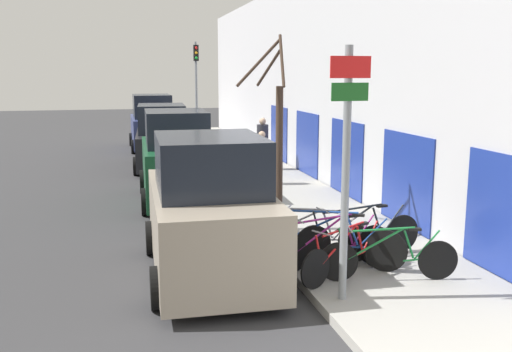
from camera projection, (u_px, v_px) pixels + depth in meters
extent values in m
plane|color=#333335|center=(186.00, 200.00, 15.50)|extent=(80.00, 80.00, 0.00)
cube|color=#9E9B93|center=(255.00, 176.00, 18.77)|extent=(3.20, 32.00, 0.15)
cube|color=#BCBCC1|center=(307.00, 78.00, 18.61)|extent=(0.20, 32.00, 6.50)
cube|color=navy|center=(507.00, 218.00, 9.06)|extent=(0.03, 2.14, 2.01)
cube|color=navy|center=(406.00, 180.00, 12.21)|extent=(0.03, 2.14, 2.01)
cube|color=navy|center=(346.00, 158.00, 15.36)|extent=(0.03, 2.14, 2.01)
cube|color=navy|center=(307.00, 143.00, 18.51)|extent=(0.03, 2.14, 2.01)
cube|color=navy|center=(279.00, 133.00, 21.65)|extent=(0.03, 2.14, 2.01)
cylinder|color=gray|center=(346.00, 177.00, 8.06)|extent=(0.11, 0.11, 3.65)
cube|color=red|center=(351.00, 67.00, 7.73)|extent=(0.59, 0.02, 0.30)
cube|color=#19591E|center=(350.00, 92.00, 7.79)|extent=(0.54, 0.02, 0.25)
cylinder|color=black|center=(338.00, 262.00, 9.03)|extent=(0.64, 0.16, 0.64)
cylinder|color=black|center=(438.00, 260.00, 9.10)|extent=(0.64, 0.16, 0.64)
cylinder|color=#197233|center=(376.00, 243.00, 9.00)|extent=(0.89, 0.21, 0.53)
cylinder|color=#197233|center=(382.00, 230.00, 8.97)|extent=(1.03, 0.24, 0.08)
cylinder|color=#197233|center=(409.00, 244.00, 9.03)|extent=(0.20, 0.07, 0.46)
cylinder|color=#197233|center=(421.00, 259.00, 9.09)|extent=(0.56, 0.14, 0.08)
cylinder|color=#197233|center=(426.00, 246.00, 9.05)|extent=(0.42, 0.11, 0.52)
cylinder|color=#197233|center=(344.00, 245.00, 8.98)|extent=(0.19, 0.07, 0.56)
cube|color=black|center=(415.00, 229.00, 8.99)|extent=(0.21, 0.12, 0.04)
cylinder|color=#99999E|center=(349.00, 228.00, 8.94)|extent=(0.11, 0.44, 0.02)
cylinder|color=black|center=(315.00, 269.00, 8.72)|extent=(0.57, 0.33, 0.63)
cylinder|color=black|center=(376.00, 249.00, 9.74)|extent=(0.57, 0.33, 0.63)
cylinder|color=red|center=(340.00, 243.00, 9.05)|extent=(0.78, 0.44, 0.52)
cylinder|color=red|center=(344.00, 229.00, 9.06)|extent=(0.90, 0.51, 0.08)
cylinder|color=red|center=(360.00, 239.00, 9.38)|extent=(0.18, 0.12, 0.45)
cylinder|color=red|center=(366.00, 250.00, 9.56)|extent=(0.49, 0.28, 0.08)
cylinder|color=red|center=(370.00, 237.00, 9.57)|extent=(0.37, 0.22, 0.51)
cylinder|color=red|center=(319.00, 251.00, 8.73)|extent=(0.18, 0.12, 0.54)
cube|color=black|center=(363.00, 224.00, 9.39)|extent=(0.21, 0.16, 0.04)
cylinder|color=#99999E|center=(323.00, 234.00, 8.73)|extent=(0.23, 0.40, 0.02)
cylinder|color=black|center=(289.00, 255.00, 9.31)|extent=(0.68, 0.13, 0.68)
cylinder|color=black|center=(372.00, 244.00, 9.91)|extent=(0.68, 0.13, 0.68)
cylinder|color=#8C1E72|center=(322.00, 233.00, 9.48)|extent=(0.90, 0.17, 0.56)
cylinder|color=#8C1E72|center=(326.00, 218.00, 9.47)|extent=(1.04, 0.19, 0.09)
cylinder|color=#8C1E72|center=(349.00, 231.00, 9.68)|extent=(0.20, 0.06, 0.49)
cylinder|color=#8C1E72|center=(359.00, 245.00, 9.80)|extent=(0.57, 0.11, 0.08)
cylinder|color=#8C1E72|center=(363.00, 231.00, 9.78)|extent=(0.43, 0.09, 0.54)
cylinder|color=#8C1E72|center=(293.00, 238.00, 9.29)|extent=(0.20, 0.06, 0.59)
cube|color=black|center=(353.00, 216.00, 9.66)|extent=(0.21, 0.11, 0.04)
cylinder|color=#99999E|center=(298.00, 220.00, 9.27)|extent=(0.09, 0.44, 0.02)
cylinder|color=black|center=(278.00, 240.00, 10.06)|extent=(0.62, 0.41, 0.72)
cylinder|color=black|center=(386.00, 251.00, 9.47)|extent=(0.62, 0.41, 0.72)
cylinder|color=#1E4799|center=(317.00, 226.00, 9.78)|extent=(0.90, 0.59, 0.59)
cylinder|color=#1E4799|center=(323.00, 212.00, 9.71)|extent=(1.05, 0.69, 0.09)
cylinder|color=#1E4799|center=(352.00, 230.00, 9.59)|extent=(0.21, 0.15, 0.51)
cylinder|color=#1E4799|center=(366.00, 247.00, 9.57)|extent=(0.57, 0.38, 0.08)
cylinder|color=#1E4799|center=(372.00, 233.00, 9.49)|extent=(0.43, 0.29, 0.57)
cylinder|color=#1E4799|center=(283.00, 224.00, 9.98)|extent=(0.20, 0.14, 0.62)
cube|color=black|center=(358.00, 215.00, 9.52)|extent=(0.21, 0.17, 0.04)
cylinder|color=#99999E|center=(288.00, 208.00, 9.89)|extent=(0.26, 0.38, 0.02)
cylinder|color=black|center=(313.00, 245.00, 9.82)|extent=(0.70, 0.14, 0.70)
cylinder|color=black|center=(402.00, 233.00, 10.52)|extent=(0.70, 0.14, 0.70)
cylinder|color=black|center=(348.00, 223.00, 10.03)|extent=(1.03, 0.19, 0.58)
cylinder|color=black|center=(353.00, 209.00, 10.02)|extent=(1.20, 0.22, 0.09)
cylinder|color=black|center=(377.00, 221.00, 10.26)|extent=(0.22, 0.07, 0.50)
cylinder|color=black|center=(387.00, 234.00, 10.39)|extent=(0.65, 0.13, 0.08)
cylinder|color=black|center=(392.00, 220.00, 10.38)|extent=(0.49, 0.10, 0.56)
cylinder|color=black|center=(318.00, 228.00, 9.80)|extent=(0.22, 0.06, 0.61)
cube|color=black|center=(382.00, 206.00, 10.24)|extent=(0.21, 0.11, 0.04)
cylinder|color=#99999E|center=(323.00, 210.00, 9.78)|extent=(0.09, 0.44, 0.02)
cylinder|color=black|center=(263.00, 234.00, 10.56)|extent=(0.57, 0.38, 0.66)
cylinder|color=black|center=(357.00, 243.00, 10.01)|extent=(0.57, 0.38, 0.66)
cylinder|color=#B7B7BC|center=(297.00, 221.00, 10.30)|extent=(0.84, 0.55, 0.54)
cylinder|color=#B7B7BC|center=(302.00, 209.00, 10.23)|extent=(0.97, 0.63, 0.09)
cylinder|color=#B7B7BC|center=(328.00, 225.00, 10.13)|extent=(0.19, 0.14, 0.47)
cylinder|color=#B7B7BC|center=(340.00, 240.00, 10.10)|extent=(0.53, 0.35, 0.08)
cylinder|color=#B7B7BC|center=(345.00, 228.00, 10.03)|extent=(0.40, 0.27, 0.53)
cylinder|color=#B7B7BC|center=(268.00, 220.00, 10.48)|extent=(0.19, 0.14, 0.57)
cube|color=black|center=(333.00, 212.00, 10.05)|extent=(0.21, 0.17, 0.04)
cylinder|color=#99999E|center=(272.00, 205.00, 10.40)|extent=(0.26, 0.38, 0.02)
cube|color=gray|center=(209.00, 227.00, 9.70)|extent=(1.99, 4.27, 1.34)
cube|color=black|center=(210.00, 163.00, 9.33)|extent=(1.75, 2.24, 0.90)
cylinder|color=black|center=(152.00, 238.00, 10.85)|extent=(0.24, 0.65, 0.65)
cylinder|color=black|center=(248.00, 232.00, 11.24)|extent=(0.24, 0.65, 0.65)
cylinder|color=black|center=(158.00, 288.00, 8.34)|extent=(0.24, 0.65, 0.65)
cylinder|color=black|center=(282.00, 278.00, 8.73)|extent=(0.24, 0.65, 0.65)
cube|color=#144728|center=(177.00, 170.00, 15.16)|extent=(1.83, 4.27, 1.37)
cube|color=black|center=(176.00, 128.00, 14.80)|extent=(1.60, 2.24, 0.90)
cylinder|color=black|center=(144.00, 182.00, 16.34)|extent=(0.24, 0.68, 0.67)
cylinder|color=black|center=(203.00, 179.00, 16.69)|extent=(0.24, 0.68, 0.67)
cylinder|color=black|center=(146.00, 202.00, 13.83)|extent=(0.24, 0.68, 0.67)
cylinder|color=black|center=(216.00, 199.00, 14.18)|extent=(0.24, 0.68, 0.67)
cube|color=black|center=(162.00, 147.00, 20.62)|extent=(2.06, 4.60, 1.15)
cube|color=black|center=(162.00, 118.00, 20.25)|extent=(1.75, 2.44, 0.98)
cylinder|color=black|center=(138.00, 154.00, 21.89)|extent=(0.26, 0.64, 0.63)
cylinder|color=black|center=(185.00, 153.00, 22.20)|extent=(0.26, 0.64, 0.63)
cylinder|color=black|center=(137.00, 166.00, 19.19)|extent=(0.26, 0.64, 0.63)
cylinder|color=black|center=(190.00, 165.00, 19.50)|extent=(0.26, 0.64, 0.63)
cube|color=navy|center=(152.00, 131.00, 25.72)|extent=(1.80, 4.42, 1.27)
cube|color=black|center=(152.00, 106.00, 25.34)|extent=(1.61, 2.30, 1.01)
cylinder|color=black|center=(132.00, 139.00, 26.90)|extent=(0.22, 0.61, 0.61)
cylinder|color=black|center=(170.00, 138.00, 27.32)|extent=(0.22, 0.61, 0.61)
cylinder|color=black|center=(134.00, 147.00, 24.29)|extent=(0.22, 0.61, 0.61)
cylinder|color=black|center=(176.00, 145.00, 24.71)|extent=(0.22, 0.61, 0.61)
cylinder|color=#4C3D2D|center=(258.00, 172.00, 16.83)|extent=(0.14, 0.14, 0.77)
cylinder|color=#4C3D2D|center=(266.00, 171.00, 16.95)|extent=(0.14, 0.14, 0.77)
cylinder|color=#26262D|center=(262.00, 148.00, 16.77)|extent=(0.35, 0.35, 0.61)
sphere|color=tan|center=(262.00, 135.00, 16.69)|extent=(0.21, 0.21, 0.21)
cylinder|color=#1E2338|center=(258.00, 157.00, 19.40)|extent=(0.16, 0.16, 0.86)
cylinder|color=#1E2338|center=(267.00, 157.00, 19.49)|extent=(0.16, 0.16, 0.86)
cylinder|color=#26262D|center=(263.00, 135.00, 19.31)|extent=(0.39, 0.39, 0.68)
sphere|color=tan|center=(263.00, 121.00, 19.22)|extent=(0.23, 0.23, 0.23)
cylinder|color=#3D2D23|center=(279.00, 159.00, 11.81)|extent=(0.15, 0.15, 3.01)
cylinder|color=#3D2D23|center=(258.00, 63.00, 11.37)|extent=(0.93, 0.09, 0.96)
cylinder|color=#3D2D23|center=(268.00, 69.00, 11.91)|extent=(0.29, 1.01, 0.75)
cylinder|color=#3D2D23|center=(282.00, 60.00, 11.13)|extent=(0.17, 0.71, 1.04)
cylinder|color=gray|center=(196.00, 98.00, 23.52)|extent=(0.10, 0.10, 4.50)
cube|color=black|center=(196.00, 53.00, 23.10)|extent=(0.20, 0.16, 0.64)
sphere|color=red|center=(196.00, 48.00, 22.98)|extent=(0.11, 0.11, 0.11)
sphere|color=orange|center=(196.00, 53.00, 23.01)|extent=(0.11, 0.11, 0.11)
sphere|color=green|center=(196.00, 58.00, 23.05)|extent=(0.11, 0.11, 0.11)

